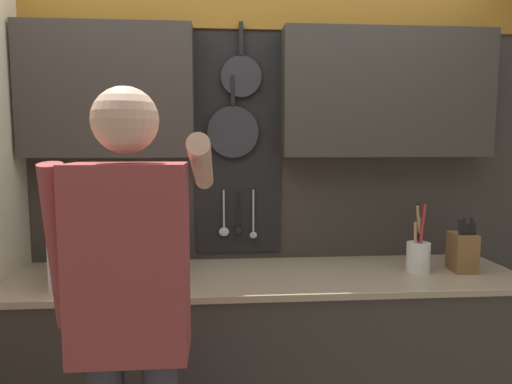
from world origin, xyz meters
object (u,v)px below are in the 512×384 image
Objects in this scene: microwave at (120,251)px; knife_block at (462,251)px; utensil_crock at (418,255)px; person at (131,299)px.

knife_block reaches higher than microwave.
utensil_crock is at bearing 179.79° from knife_block.
person is at bearing -156.62° from knife_block.
knife_block is at bearing 0.01° from microwave.
utensil_crock is (-0.23, 0.00, -0.01)m from knife_block.
person reaches higher than utensil_crock.
person is at bearing -152.98° from utensil_crock.
knife_block is 0.23m from utensil_crock.
knife_block is 0.16× the size of person.
utensil_crock is 1.45m from person.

